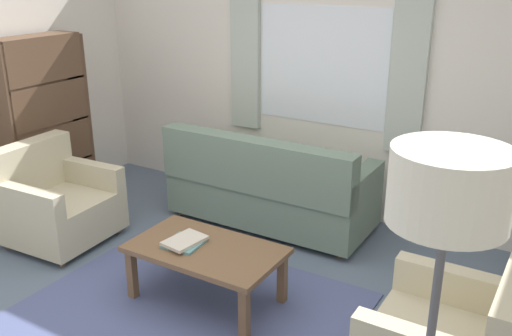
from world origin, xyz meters
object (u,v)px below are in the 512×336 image
at_px(bookshelf, 49,122).
at_px(standing_lamp, 444,230).
at_px(coffee_table, 206,254).
at_px(couch, 268,189).
at_px(armchair_left, 55,203).
at_px(book_stack_on_table, 184,242).

bearing_deg(bookshelf, standing_lamp, 65.65).
bearing_deg(bookshelf, coffee_table, 74.43).
height_order(couch, armchair_left, couch).
xyz_separation_m(couch, coffee_table, (0.25, -1.34, 0.01)).
bearing_deg(bookshelf, couch, 107.78).
xyz_separation_m(armchair_left, bookshelf, (-0.64, 0.55, 0.53)).
bearing_deg(couch, armchair_left, 39.68).
distance_m(couch, bookshelf, 2.29).
relative_size(coffee_table, book_stack_on_table, 3.38).
bearing_deg(coffee_table, book_stack_on_table, -164.89).
relative_size(armchair_left, bookshelf, 0.51).
height_order(coffee_table, book_stack_on_table, book_stack_on_table).
bearing_deg(coffee_table, bookshelf, 164.43).
bearing_deg(armchair_left, couch, -53.24).
height_order(armchair_left, coffee_table, armchair_left).
relative_size(couch, bookshelf, 1.10).
relative_size(couch, standing_lamp, 1.03).
xyz_separation_m(couch, book_stack_on_table, (0.10, -1.38, 0.09)).
relative_size(couch, book_stack_on_table, 5.85).
bearing_deg(bookshelf, book_stack_on_table, 72.37).
height_order(armchair_left, standing_lamp, standing_lamp).
distance_m(couch, standing_lamp, 3.56).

